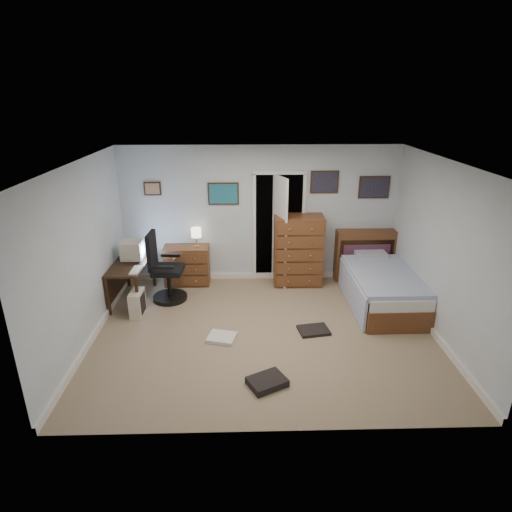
{
  "coord_description": "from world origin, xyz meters",
  "views": [
    {
      "loc": [
        -0.27,
        -5.54,
        3.35
      ],
      "look_at": [
        -0.11,
        0.3,
        1.1
      ],
      "focal_mm": 30.0,
      "sensor_mm": 36.0,
      "label": 1
    }
  ],
  "objects_px": {
    "office_chair": "(164,274)",
    "bed": "(381,287)",
    "low_dresser": "(187,265)",
    "tall_dresser": "(298,250)",
    "computer_desk": "(126,271)"
  },
  "relations": [
    {
      "from": "computer_desk",
      "to": "low_dresser",
      "type": "relative_size",
      "value": 1.47
    },
    {
      "from": "low_dresser",
      "to": "tall_dresser",
      "type": "height_order",
      "value": "tall_dresser"
    },
    {
      "from": "office_chair",
      "to": "tall_dresser",
      "type": "distance_m",
      "value": 2.42
    },
    {
      "from": "low_dresser",
      "to": "bed",
      "type": "xyz_separation_m",
      "value": [
        3.33,
        -0.9,
        -0.05
      ]
    },
    {
      "from": "tall_dresser",
      "to": "bed",
      "type": "bearing_deg",
      "value": -32.68
    },
    {
      "from": "low_dresser",
      "to": "computer_desk",
      "type": "bearing_deg",
      "value": -145.8
    },
    {
      "from": "tall_dresser",
      "to": "office_chair",
      "type": "bearing_deg",
      "value": -163.46
    },
    {
      "from": "office_chair",
      "to": "bed",
      "type": "distance_m",
      "value": 3.64
    },
    {
      "from": "office_chair",
      "to": "bed",
      "type": "relative_size",
      "value": 0.6
    },
    {
      "from": "computer_desk",
      "to": "tall_dresser",
      "type": "height_order",
      "value": "tall_dresser"
    },
    {
      "from": "office_chair",
      "to": "tall_dresser",
      "type": "bearing_deg",
      "value": 17.57
    },
    {
      "from": "computer_desk",
      "to": "tall_dresser",
      "type": "bearing_deg",
      "value": 13.36
    },
    {
      "from": "low_dresser",
      "to": "tall_dresser",
      "type": "relative_size",
      "value": 0.63
    },
    {
      "from": "computer_desk",
      "to": "low_dresser",
      "type": "distance_m",
      "value": 1.14
    },
    {
      "from": "office_chair",
      "to": "bed",
      "type": "height_order",
      "value": "office_chair"
    }
  ]
}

